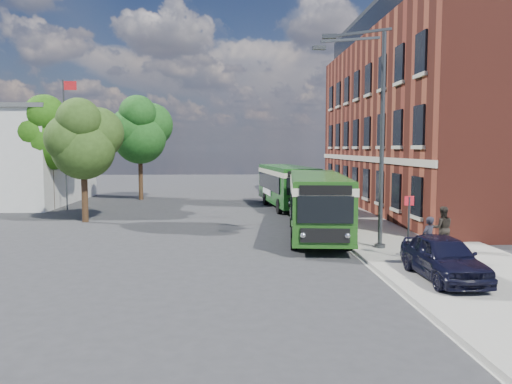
{
  "coord_description": "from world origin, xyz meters",
  "views": [
    {
      "loc": [
        -1.05,
        -22.34,
        4.29
      ],
      "look_at": [
        0.17,
        1.54,
        2.2
      ],
      "focal_mm": 35.0,
      "sensor_mm": 36.0,
      "label": 1
    }
  ],
  "objects": [
    {
      "name": "bus_front",
      "position": [
        3.2,
        1.86,
        1.83
      ],
      "size": [
        3.78,
        11.18,
        3.02
      ],
      "color": "#1F4F16",
      "rests_on": "ground"
    },
    {
      "name": "flagpole",
      "position": [
        -12.45,
        13.0,
        4.94
      ],
      "size": [
        0.95,
        0.1,
        9.0
      ],
      "color": "#36383B",
      "rests_on": "ground"
    },
    {
      "name": "pedestrian_a",
      "position": [
        6.24,
        -4.51,
        0.97
      ],
      "size": [
        0.72,
        0.65,
        1.64
      ],
      "primitive_type": "imported",
      "rotation": [
        0.0,
        0.0,
        3.69
      ],
      "color": "black",
      "rests_on": "pavement"
    },
    {
      "name": "tree_right",
      "position": [
        -8.5,
        19.74,
        5.84
      ],
      "size": [
        5.1,
        4.85,
        8.61
      ],
      "color": "#321F12",
      "rests_on": "ground"
    },
    {
      "name": "bus_stop_sign",
      "position": [
        5.6,
        -4.2,
        1.51
      ],
      "size": [
        0.35,
        0.08,
        2.52
      ],
      "color": "#36383B",
      "rests_on": "ground"
    },
    {
      "name": "parked_car",
      "position": [
        5.69,
        -7.11,
        0.86
      ],
      "size": [
        1.7,
        4.15,
        1.41
      ],
      "primitive_type": "imported",
      "rotation": [
        0.0,
        0.0,
        0.01
      ],
      "color": "black",
      "rests_on": "pavement"
    },
    {
      "name": "kerb_line",
      "position": [
        3.95,
        8.0,
        0.01
      ],
      "size": [
        0.12,
        48.0,
        0.01
      ],
      "primitive_type": "cube",
      "color": "beige",
      "rests_on": "ground"
    },
    {
      "name": "white_building",
      "position": [
        -18.0,
        18.0,
        3.66
      ],
      "size": [
        9.4,
        13.4,
        7.3
      ],
      "color": "silver",
      "rests_on": "ground"
    },
    {
      "name": "tree_mid",
      "position": [
        -13.61,
        13.34,
        5.4
      ],
      "size": [
        4.71,
        4.48,
        7.96
      ],
      "color": "#321F12",
      "rests_on": "ground"
    },
    {
      "name": "pedestrian_b",
      "position": [
        7.58,
        -2.62,
        1.05
      ],
      "size": [
        0.98,
        0.83,
        1.79
      ],
      "primitive_type": "imported",
      "rotation": [
        0.0,
        0.0,
        2.96
      ],
      "color": "black",
      "rests_on": "pavement"
    },
    {
      "name": "brick_office",
      "position": [
        14.0,
        12.0,
        6.97
      ],
      "size": [
        12.1,
        26.0,
        14.2
      ],
      "color": "maroon",
      "rests_on": "ground"
    },
    {
      "name": "tree_left",
      "position": [
        -9.48,
        6.97,
        4.83
      ],
      "size": [
        4.22,
        4.01,
        7.13
      ],
      "color": "#321F12",
      "rests_on": "ground"
    },
    {
      "name": "street_lamp",
      "position": [
        4.84,
        -2.0,
        4.79
      ],
      "size": [
        2.96,
        2.38,
        9.0
      ],
      "color": "#36383B",
      "rests_on": "ground"
    },
    {
      "name": "ground",
      "position": [
        0.0,
        0.0,
        0.0
      ],
      "size": [
        120.0,
        120.0,
        0.0
      ],
      "primitive_type": "plane",
      "color": "#2B2C2E",
      "rests_on": "ground"
    },
    {
      "name": "pavement",
      "position": [
        7.0,
        8.0,
        0.07
      ],
      "size": [
        6.0,
        48.0,
        0.15
      ],
      "primitive_type": "cube",
      "color": "gray",
      "rests_on": "ground"
    },
    {
      "name": "bus_rear",
      "position": [
        3.0,
        13.29,
        1.83
      ],
      "size": [
        3.52,
        10.29,
        3.02
      ],
      "color": "#184F18",
      "rests_on": "ground"
    }
  ]
}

